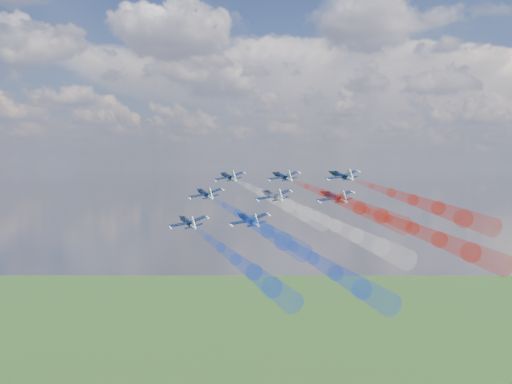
% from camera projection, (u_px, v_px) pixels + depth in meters
% --- Properties ---
extents(jet_lead, '(16.19, 16.26, 7.75)m').
position_uv_depth(jet_lead, '(229.00, 177.00, 183.42)').
color(jet_lead, black).
extents(trail_lead, '(38.64, 35.75, 13.55)m').
position_uv_depth(trail_lead, '(274.00, 199.00, 157.24)').
color(trail_lead, white).
extents(jet_inner_left, '(16.19, 16.26, 7.75)m').
position_uv_depth(jet_inner_left, '(205.00, 194.00, 167.11)').
color(jet_inner_left, black).
extents(trail_inner_left, '(38.64, 35.75, 13.55)m').
position_uv_depth(trail_inner_left, '(251.00, 221.00, 140.94)').
color(trail_inner_left, blue).
extents(jet_inner_right, '(16.19, 16.26, 7.75)m').
position_uv_depth(jet_inner_right, '(282.00, 177.00, 174.09)').
color(jet_inner_right, black).
extents(trail_inner_right, '(38.64, 35.75, 13.55)m').
position_uv_depth(trail_inner_right, '(340.00, 200.00, 147.91)').
color(trail_inner_right, red).
extents(jet_outer_left, '(16.19, 16.26, 7.75)m').
position_uv_depth(jet_outer_left, '(188.00, 222.00, 151.17)').
color(jet_outer_left, black).
extents(trail_outer_left, '(38.64, 35.75, 13.55)m').
position_uv_depth(trail_outer_left, '(236.00, 259.00, 125.00)').
color(trail_outer_left, blue).
extents(jet_center_third, '(16.19, 16.26, 7.75)m').
position_uv_depth(jet_center_third, '(273.00, 196.00, 157.90)').
color(jet_center_third, black).
extents(trail_center_third, '(38.64, 35.75, 13.55)m').
position_uv_depth(trail_center_third, '(336.00, 226.00, 131.73)').
color(trail_center_third, white).
extents(jet_outer_right, '(16.19, 16.26, 7.75)m').
position_uv_depth(jet_outer_right, '(341.00, 176.00, 166.61)').
color(jet_outer_right, black).
extents(trail_outer_right, '(38.64, 35.75, 13.55)m').
position_uv_depth(trail_outer_right, '(413.00, 200.00, 140.43)').
color(trail_outer_right, red).
extents(jet_rear_left, '(16.19, 16.26, 7.75)m').
position_uv_depth(jet_rear_left, '(248.00, 220.00, 144.17)').
color(jet_rear_left, black).
extents(trail_rear_left, '(38.64, 35.75, 13.55)m').
position_uv_depth(trail_rear_left, '(313.00, 259.00, 118.00)').
color(trail_rear_left, blue).
extents(jet_rear_right, '(16.19, 16.26, 7.75)m').
position_uv_depth(jet_rear_right, '(334.00, 197.00, 151.70)').
color(jet_rear_right, black).
extents(trail_rear_right, '(38.64, 35.75, 13.55)m').
position_uv_depth(trail_rear_right, '(413.00, 229.00, 125.52)').
color(trail_rear_right, red).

